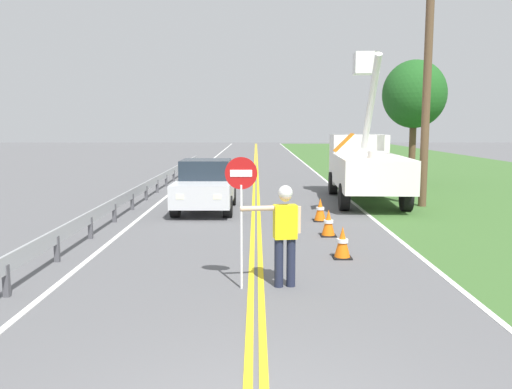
{
  "coord_description": "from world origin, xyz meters",
  "views": [
    {
      "loc": [
        -0.0,
        -4.38,
        2.89
      ],
      "look_at": [
        -0.01,
        8.33,
        1.2
      ],
      "focal_mm": 37.23,
      "sensor_mm": 36.0,
      "label": 1
    }
  ],
  "objects_px": {
    "oncoming_sedan_nearest": "(206,186)",
    "traffic_cone_mid": "(329,223)",
    "utility_bucket_truck": "(365,163)",
    "traffic_cone_lead": "(343,243)",
    "utility_pole_near": "(428,83)",
    "traffic_cone_tail": "(321,210)",
    "flagger_worker": "(285,229)",
    "roadside_tree_verge": "(415,95)",
    "stop_sign_paddle": "(242,193)"
  },
  "relations": [
    {
      "from": "oncoming_sedan_nearest",
      "to": "traffic_cone_mid",
      "type": "xyz_separation_m",
      "value": [
        3.58,
        -4.14,
        -0.5
      ]
    },
    {
      "from": "utility_bucket_truck",
      "to": "traffic_cone_lead",
      "type": "height_order",
      "value": "utility_bucket_truck"
    },
    {
      "from": "utility_pole_near",
      "to": "traffic_cone_tail",
      "type": "bearing_deg",
      "value": -143.72
    },
    {
      "from": "flagger_worker",
      "to": "roadside_tree_verge",
      "type": "distance_m",
      "value": 18.03
    },
    {
      "from": "oncoming_sedan_nearest",
      "to": "traffic_cone_lead",
      "type": "relative_size",
      "value": 5.88
    },
    {
      "from": "traffic_cone_lead",
      "to": "traffic_cone_tail",
      "type": "relative_size",
      "value": 1.0
    },
    {
      "from": "utility_pole_near",
      "to": "stop_sign_paddle",
      "type": "bearing_deg",
      "value": -122.91
    },
    {
      "from": "traffic_cone_tail",
      "to": "roadside_tree_verge",
      "type": "relative_size",
      "value": 0.12
    },
    {
      "from": "flagger_worker",
      "to": "traffic_cone_lead",
      "type": "relative_size",
      "value": 2.61
    },
    {
      "from": "flagger_worker",
      "to": "traffic_cone_mid",
      "type": "relative_size",
      "value": 2.61
    },
    {
      "from": "utility_bucket_truck",
      "to": "traffic_cone_mid",
      "type": "bearing_deg",
      "value": -108.9
    },
    {
      "from": "traffic_cone_tail",
      "to": "traffic_cone_lead",
      "type": "bearing_deg",
      "value": -90.65
    },
    {
      "from": "stop_sign_paddle",
      "to": "oncoming_sedan_nearest",
      "type": "relative_size",
      "value": 0.57
    },
    {
      "from": "traffic_cone_tail",
      "to": "traffic_cone_mid",
      "type": "bearing_deg",
      "value": -91.16
    },
    {
      "from": "flagger_worker",
      "to": "traffic_cone_lead",
      "type": "xyz_separation_m",
      "value": [
        1.37,
        2.04,
        -0.71
      ]
    },
    {
      "from": "roadside_tree_verge",
      "to": "oncoming_sedan_nearest",
      "type": "bearing_deg",
      "value": -139.59
    },
    {
      "from": "oncoming_sedan_nearest",
      "to": "flagger_worker",
      "type": "bearing_deg",
      "value": -75.43
    },
    {
      "from": "flagger_worker",
      "to": "traffic_cone_tail",
      "type": "relative_size",
      "value": 2.61
    },
    {
      "from": "flagger_worker",
      "to": "utility_bucket_truck",
      "type": "relative_size",
      "value": 0.26
    },
    {
      "from": "utility_bucket_truck",
      "to": "oncoming_sedan_nearest",
      "type": "height_order",
      "value": "utility_bucket_truck"
    },
    {
      "from": "utility_bucket_truck",
      "to": "utility_pole_near",
      "type": "distance_m",
      "value": 3.71
    },
    {
      "from": "stop_sign_paddle",
      "to": "roadside_tree_verge",
      "type": "xyz_separation_m",
      "value": [
        7.76,
        16.41,
        2.56
      ]
    },
    {
      "from": "stop_sign_paddle",
      "to": "traffic_cone_tail",
      "type": "xyz_separation_m",
      "value": [
        2.18,
        6.59,
        -1.37
      ]
    },
    {
      "from": "stop_sign_paddle",
      "to": "utility_bucket_truck",
      "type": "xyz_separation_m",
      "value": [
        4.39,
        11.03,
        -0.29
      ]
    },
    {
      "from": "flagger_worker",
      "to": "roadside_tree_verge",
      "type": "bearing_deg",
      "value": 66.76
    },
    {
      "from": "flagger_worker",
      "to": "oncoming_sedan_nearest",
      "type": "distance_m",
      "value": 8.75
    },
    {
      "from": "utility_pole_near",
      "to": "traffic_cone_mid",
      "type": "distance_m",
      "value": 7.58
    },
    {
      "from": "stop_sign_paddle",
      "to": "utility_pole_near",
      "type": "height_order",
      "value": "utility_pole_near"
    },
    {
      "from": "flagger_worker",
      "to": "traffic_cone_tail",
      "type": "distance_m",
      "value": 6.66
    },
    {
      "from": "stop_sign_paddle",
      "to": "utility_bucket_truck",
      "type": "height_order",
      "value": "utility_bucket_truck"
    },
    {
      "from": "utility_bucket_truck",
      "to": "roadside_tree_verge",
      "type": "relative_size",
      "value": 1.17
    },
    {
      "from": "traffic_cone_lead",
      "to": "traffic_cone_mid",
      "type": "distance_m",
      "value": 2.29
    },
    {
      "from": "traffic_cone_mid",
      "to": "utility_pole_near",
      "type": "bearing_deg",
      "value": 51.58
    },
    {
      "from": "oncoming_sedan_nearest",
      "to": "traffic_cone_tail",
      "type": "relative_size",
      "value": 5.88
    },
    {
      "from": "stop_sign_paddle",
      "to": "traffic_cone_lead",
      "type": "xyz_separation_m",
      "value": [
        2.13,
        2.15,
        -1.37
      ]
    },
    {
      "from": "utility_bucket_truck",
      "to": "roadside_tree_verge",
      "type": "height_order",
      "value": "roadside_tree_verge"
    },
    {
      "from": "traffic_cone_lead",
      "to": "traffic_cone_tail",
      "type": "height_order",
      "value": "same"
    },
    {
      "from": "utility_bucket_truck",
      "to": "traffic_cone_tail",
      "type": "height_order",
      "value": "utility_bucket_truck"
    },
    {
      "from": "traffic_cone_mid",
      "to": "flagger_worker",
      "type": "bearing_deg",
      "value": -107.64
    },
    {
      "from": "utility_pole_near",
      "to": "traffic_cone_lead",
      "type": "height_order",
      "value": "utility_pole_near"
    },
    {
      "from": "stop_sign_paddle",
      "to": "roadside_tree_verge",
      "type": "relative_size",
      "value": 0.39
    },
    {
      "from": "flagger_worker",
      "to": "stop_sign_paddle",
      "type": "xyz_separation_m",
      "value": [
        -0.76,
        -0.11,
        0.66
      ]
    },
    {
      "from": "stop_sign_paddle",
      "to": "roadside_tree_verge",
      "type": "distance_m",
      "value": 18.33
    },
    {
      "from": "utility_pole_near",
      "to": "roadside_tree_verge",
      "type": "xyz_separation_m",
      "value": [
        1.61,
        6.91,
        -0.04
      ]
    },
    {
      "from": "oncoming_sedan_nearest",
      "to": "traffic_cone_lead",
      "type": "bearing_deg",
      "value": -60.95
    },
    {
      "from": "utility_bucket_truck",
      "to": "oncoming_sedan_nearest",
      "type": "bearing_deg",
      "value": -157.22
    },
    {
      "from": "stop_sign_paddle",
      "to": "oncoming_sedan_nearest",
      "type": "distance_m",
      "value": 8.74
    },
    {
      "from": "flagger_worker",
      "to": "oncoming_sedan_nearest",
      "type": "height_order",
      "value": "flagger_worker"
    },
    {
      "from": "traffic_cone_tail",
      "to": "oncoming_sedan_nearest",
      "type": "bearing_deg",
      "value": 151.19
    },
    {
      "from": "traffic_cone_lead",
      "to": "traffic_cone_mid",
      "type": "relative_size",
      "value": 1.0
    }
  ]
}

